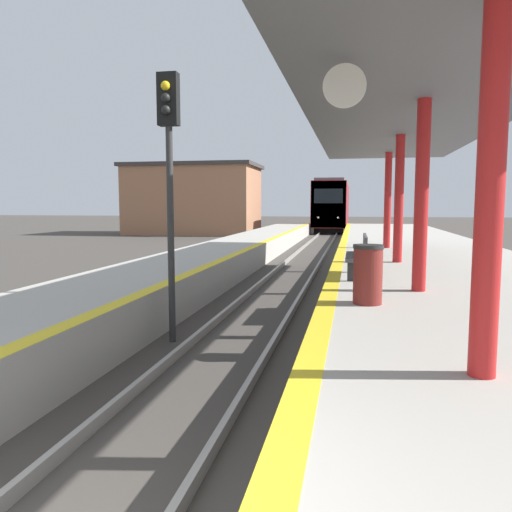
# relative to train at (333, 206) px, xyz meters

# --- Properties ---
(train) EXTENTS (2.88, 18.63, 4.67)m
(train) POSITION_rel_train_xyz_m (0.00, 0.00, 0.00)
(train) COLOR black
(train) RESTS_ON ground
(signal_near) EXTENTS (0.36, 0.31, 4.76)m
(signal_near) POSITION_rel_train_xyz_m (-1.15, -41.71, 0.94)
(signal_near) COLOR #2D2D2D
(signal_near) RESTS_ON ground
(station_canopy) EXTENTS (4.50, 18.69, 3.66)m
(station_canopy) POSITION_rel_train_xyz_m (3.25, -38.29, 2.00)
(station_canopy) COLOR red
(station_canopy) RESTS_ON platform_right
(trash_bin) EXTENTS (0.48, 0.48, 0.95)m
(trash_bin) POSITION_rel_train_xyz_m (2.30, -42.04, -0.99)
(trash_bin) COLOR maroon
(trash_bin) RESTS_ON platform_right
(bench) EXTENTS (0.44, 1.73, 0.92)m
(bench) POSITION_rel_train_xyz_m (2.19, -38.97, -0.98)
(bench) COLOR #4C4C51
(bench) RESTS_ON platform_right
(station_building) EXTENTS (10.98, 6.53, 5.83)m
(station_building) POSITION_rel_train_xyz_m (-11.25, -9.66, 0.56)
(station_building) COLOR #9E6B4C
(station_building) RESTS_ON ground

